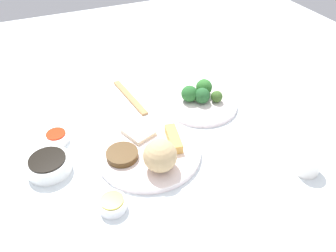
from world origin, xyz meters
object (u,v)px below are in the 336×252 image
(broccoli_plate, at_px, (201,104))
(chopsticks_pair, at_px, (130,97))
(sauce_ramekin_sweet_and_sour, at_px, (57,138))
(sauce_ramekin_hot_mustard, at_px, (113,204))
(teacup, at_px, (308,164))
(main_plate, at_px, (149,152))
(soy_sauce_bowl, at_px, (49,165))

(broccoli_plate, height_order, chopsticks_pair, broccoli_plate)
(broccoli_plate, bearing_deg, sauce_ramekin_sweet_and_sour, -0.88)
(sauce_ramekin_hot_mustard, bearing_deg, chopsticks_pair, -113.24)
(sauce_ramekin_sweet_and_sour, distance_m, chopsticks_pair, 0.27)
(teacup, distance_m, chopsticks_pair, 0.56)
(main_plate, distance_m, broccoli_plate, 0.27)
(chopsticks_pair, bearing_deg, main_plate, 82.45)
(sauce_ramekin_hot_mustard, bearing_deg, teacup, 170.22)
(sauce_ramekin_sweet_and_sour, bearing_deg, main_plate, 145.44)
(sauce_ramekin_sweet_and_sour, relative_size, teacup, 1.01)
(soy_sauce_bowl, bearing_deg, broccoli_plate, -168.64)
(broccoli_plate, xyz_separation_m, soy_sauce_bowl, (0.47, 0.09, 0.01))
(broccoli_plate, distance_m, teacup, 0.37)
(broccoli_plate, distance_m, soy_sauce_bowl, 0.48)
(broccoli_plate, xyz_separation_m, teacup, (-0.11, 0.35, 0.02))
(sauce_ramekin_hot_mustard, bearing_deg, sauce_ramekin_sweet_and_sour, -74.19)
(soy_sauce_bowl, bearing_deg, main_plate, 169.82)
(sauce_ramekin_sweet_and_sour, xyz_separation_m, chopsticks_pair, (-0.25, -0.12, -0.01))
(sauce_ramekin_hot_mustard, distance_m, teacup, 0.48)
(main_plate, distance_m, sauce_ramekin_sweet_and_sour, 0.26)
(main_plate, height_order, sauce_ramekin_sweet_and_sour, sauce_ramekin_sweet_and_sour)
(main_plate, relative_size, soy_sauce_bowl, 2.52)
(main_plate, height_order, broccoli_plate, main_plate)
(soy_sauce_bowl, relative_size, teacup, 1.75)
(sauce_ramekin_sweet_and_sour, xyz_separation_m, sauce_ramekin_hot_mustard, (-0.08, 0.27, 0.00))
(chopsticks_pair, bearing_deg, broccoli_plate, 146.53)
(soy_sauce_bowl, xyz_separation_m, sauce_ramekin_hot_mustard, (-0.11, 0.17, -0.01))
(main_plate, xyz_separation_m, teacup, (-0.34, 0.21, 0.02))
(broccoli_plate, height_order, sauce_ramekin_sweet_and_sour, sauce_ramekin_sweet_and_sour)
(main_plate, distance_m, sauce_ramekin_hot_mustard, 0.19)
(soy_sauce_bowl, distance_m, sauce_ramekin_hot_mustard, 0.21)
(sauce_ramekin_sweet_and_sour, height_order, chopsticks_pair, sauce_ramekin_sweet_and_sour)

